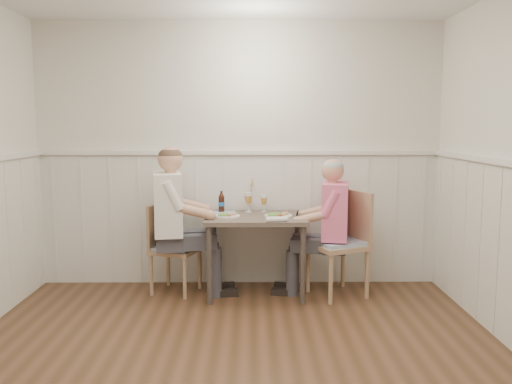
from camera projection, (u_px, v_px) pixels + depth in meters
room_shell at (230, 139)px, 3.13m from camera, size 4.04×4.54×2.60m
wainscot at (235, 251)px, 3.91m from camera, size 4.00×4.49×1.34m
dining_table at (256, 226)px, 5.06m from camera, size 0.93×0.70×0.75m
chair_right at (343, 239)px, 5.07m from camera, size 0.61×0.61×0.98m
chair_left at (171, 245)px, 5.16m from camera, size 0.51×0.51×0.85m
man_in_pink at (330, 238)px, 5.05m from camera, size 0.66×0.47×1.31m
diner_cream at (173, 233)px, 5.01m from camera, size 0.71×0.50×1.42m
plate_man at (277, 215)px, 4.99m from camera, size 0.26×0.26×0.06m
plate_diner at (227, 215)px, 4.99m from camera, size 0.23×0.23×0.06m
beer_glass_a at (264, 200)px, 5.27m from camera, size 0.07×0.07×0.17m
beer_glass_b at (248, 199)px, 5.24m from camera, size 0.08×0.08×0.19m
beer_bottle at (221, 203)px, 5.26m from camera, size 0.06×0.06×0.21m
rolled_napkin at (277, 219)px, 4.74m from camera, size 0.20×0.08×0.04m
grass_vase at (250, 196)px, 5.31m from camera, size 0.04×0.04×0.34m
gingham_mat at (221, 213)px, 5.20m from camera, size 0.29×0.24×0.01m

